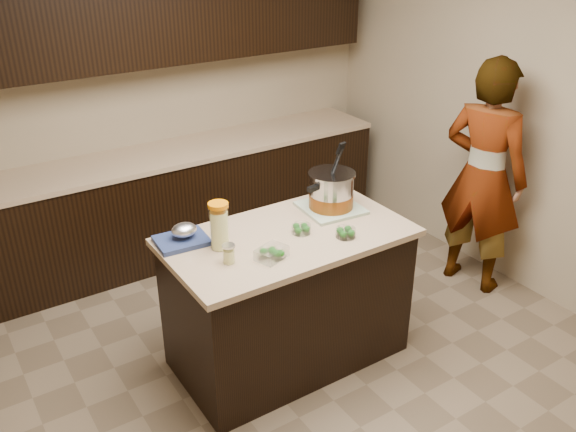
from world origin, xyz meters
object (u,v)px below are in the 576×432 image
island (288,297)px  stock_pot (331,192)px  lemonade_pitcher (219,228)px  person (483,177)px

island → stock_pot: bearing=18.0°
stock_pot → island: bearing=-173.7°
lemonade_pitcher → person: size_ratio=0.16×
island → person: size_ratio=0.83×
stock_pot → person: 1.30m
island → person: 1.75m
person → stock_pot: bearing=68.9°
island → lemonade_pitcher: size_ratio=5.31×
stock_pot → person: size_ratio=0.24×
island → person: person is taller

